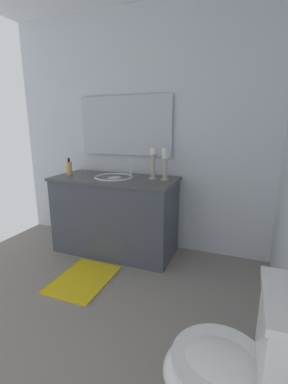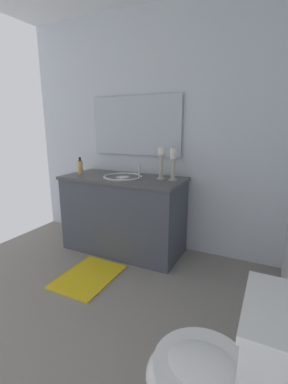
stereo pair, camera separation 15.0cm
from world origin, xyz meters
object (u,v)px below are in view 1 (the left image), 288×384
sink_basin (114,181)px  mirror (125,126)px  vanity_cabinet (115,215)px  candle_holder_tall (165,163)px  soap_bottle (69,168)px  toilet (237,374)px  candle_holder_short (153,163)px  bath_mat (84,279)px

sink_basin → mirror: mirror is taller
vanity_cabinet → sink_basin: 0.36m
sink_basin → candle_holder_tall: size_ratio=1.31×
soap_bottle → toilet: bearing=51.8°
vanity_cabinet → mirror: bearing=180.0°
sink_basin → soap_bottle: 0.52m
vanity_cabinet → candle_holder_short: size_ratio=4.15×
vanity_cabinet → soap_bottle: (0.04, -0.51, 0.47)m
candle_holder_short → soap_bottle: bearing=-83.2°
toilet → bath_mat: 1.56m
candle_holder_short → soap_bottle: 0.91m
vanity_cabinet → mirror: 0.95m
sink_basin → bath_mat: (0.62, -0.00, -0.76)m
candle_holder_tall → bath_mat: bearing=-36.5°
toilet → soap_bottle: bearing=-128.2°
vanity_cabinet → mirror: mirror is taller
vanity_cabinet → bath_mat: (0.62, 0.00, -0.39)m
mirror → candle_holder_tall: bearing=67.9°
mirror → candle_holder_short: mirror is taller
toilet → bath_mat: size_ratio=1.25×
sink_basin → candle_holder_short: (-0.07, 0.39, 0.20)m
vanity_cabinet → candle_holder_tall: (-0.07, 0.51, 0.56)m
sink_basin → toilet: sink_basin is taller
toilet → bath_mat: toilet is taller
candle_holder_tall → soap_bottle: size_ratio=1.71×
vanity_cabinet → candle_holder_tall: bearing=97.9°
vanity_cabinet → toilet: size_ratio=1.69×
vanity_cabinet → candle_holder_short: candle_holder_short is taller
mirror → candle_holder_short: bearing=61.5°
vanity_cabinet → bath_mat: 0.74m
candle_holder_short → bath_mat: bearing=-29.7°
mirror → candle_holder_tall: 0.65m
mirror → soap_bottle: mirror is taller
vanity_cabinet → candle_holder_tall: size_ratio=4.12×
vanity_cabinet → sink_basin: bearing=90.0°
mirror → candle_holder_short: (0.21, 0.39, -0.35)m
sink_basin → bath_mat: sink_basin is taller
candle_holder_short → bath_mat: 1.24m
bath_mat → sink_basin: bearing=179.9°
toilet → vanity_cabinet: bearing=-138.6°
sink_basin → soap_bottle: bearing=-85.4°
soap_bottle → candle_holder_short: bearing=96.8°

